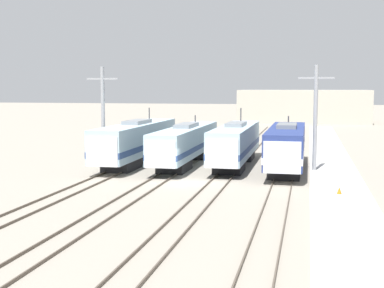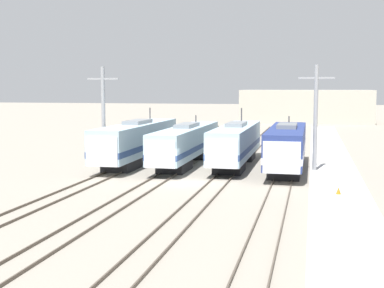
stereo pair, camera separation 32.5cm
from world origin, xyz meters
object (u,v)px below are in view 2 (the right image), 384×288
(locomotive_center_right, at_px, (235,144))
(locomotive_center_left, at_px, (186,143))
(locomotive_far_left, at_px, (136,141))
(locomotive_far_right, at_px, (286,147))
(traffic_cone, at_px, (338,191))
(catenary_tower_right, at_px, (316,117))
(catenary_tower_left, at_px, (103,115))

(locomotive_center_right, bearing_deg, locomotive_center_left, 177.90)
(locomotive_far_left, xyz_separation_m, locomotive_far_right, (14.44, -1.61, -0.02))
(locomotive_far_right, distance_m, traffic_cone, 11.93)
(catenary_tower_right, relative_size, traffic_cone, 19.71)
(locomotive_center_right, distance_m, locomotive_far_right, 5.20)
(locomotive_far_right, bearing_deg, catenary_tower_right, -21.72)
(locomotive_center_right, relative_size, traffic_cone, 35.93)
(locomotive_far_right, xyz_separation_m, catenary_tower_left, (-16.72, -0.97, 2.71))
(locomotive_center_left, bearing_deg, locomotive_far_right, -12.46)
(catenary_tower_right, bearing_deg, locomotive_far_left, 171.31)
(catenary_tower_right, distance_m, traffic_cone, 11.15)
(locomotive_far_left, height_order, traffic_cone, locomotive_far_left)
(locomotive_far_left, distance_m, locomotive_far_right, 14.53)
(locomotive_far_left, bearing_deg, locomotive_center_right, 2.02)
(locomotive_far_left, distance_m, traffic_cone, 22.45)
(locomotive_center_right, height_order, catenary_tower_right, catenary_tower_right)
(locomotive_center_left, height_order, locomotive_center_right, locomotive_center_right)
(traffic_cone, bearing_deg, locomotive_far_left, 145.32)
(locomotive_center_right, bearing_deg, catenary_tower_left, -166.22)
(locomotive_center_right, height_order, traffic_cone, locomotive_center_right)
(catenary_tower_left, xyz_separation_m, traffic_cone, (20.69, -10.16, -4.32))
(locomotive_far_left, bearing_deg, catenary_tower_right, -8.69)
(locomotive_far_right, bearing_deg, locomotive_far_left, 173.63)
(locomotive_far_right, height_order, traffic_cone, locomotive_far_right)
(locomotive_far_left, distance_m, catenary_tower_right, 17.28)
(locomotive_far_left, bearing_deg, traffic_cone, -34.68)
(catenary_tower_left, relative_size, catenary_tower_right, 1.00)
(locomotive_center_right, xyz_separation_m, locomotive_far_right, (4.81, -1.95, 0.03))
(catenary_tower_left, xyz_separation_m, catenary_tower_right, (19.15, 0.00, 0.00))
(locomotive_far_left, relative_size, locomotive_far_right, 1.14)
(locomotive_center_right, distance_m, catenary_tower_right, 8.27)
(locomotive_center_left, relative_size, catenary_tower_left, 2.04)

